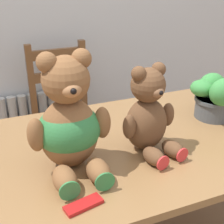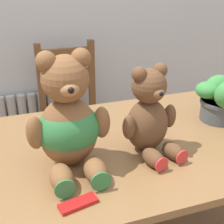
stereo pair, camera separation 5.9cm
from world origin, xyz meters
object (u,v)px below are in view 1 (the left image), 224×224
object	(u,v)px
teddy_bear_right	(149,115)
teddy_bear_left	(69,124)
wooden_chair_behind	(65,120)
potted_plant	(216,96)
chocolate_bar	(84,205)

from	to	relation	value
teddy_bear_right	teddy_bear_left	bearing A→B (deg)	-11.47
wooden_chair_behind	potted_plant	bearing A→B (deg)	126.48
teddy_bear_left	potted_plant	xyz separation A→B (m)	(0.73, 0.13, -0.06)
teddy_bear_right	chocolate_bar	world-z (taller)	teddy_bear_right
teddy_bear_right	potted_plant	distance (m)	0.44
teddy_bear_left	chocolate_bar	size ratio (longest dim) A/B	3.54
teddy_bear_right	potted_plant	bearing A→B (deg)	-173.89
potted_plant	teddy_bear_right	bearing A→B (deg)	-162.77
teddy_bear_left	chocolate_bar	bearing A→B (deg)	83.00
chocolate_bar	potted_plant	bearing A→B (deg)	25.03
teddy_bear_right	potted_plant	world-z (taller)	teddy_bear_right
teddy_bear_left	potted_plant	world-z (taller)	teddy_bear_left
teddy_bear_left	teddy_bear_right	xyz separation A→B (m)	(0.30, -0.00, -0.02)
wooden_chair_behind	chocolate_bar	world-z (taller)	wooden_chair_behind
chocolate_bar	wooden_chair_behind	bearing A→B (deg)	79.26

